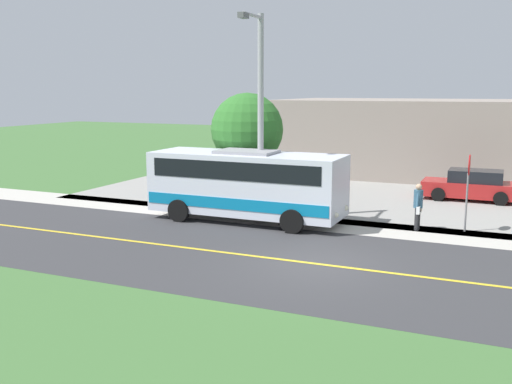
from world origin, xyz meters
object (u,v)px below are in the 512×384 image
at_px(tree_curbside, 247,130).
at_px(pedestrian_with_bags, 418,205).
at_px(stop_sign, 468,179).
at_px(street_light_pole, 259,109).
at_px(shuttle_bus_front, 247,182).
at_px(commercial_building, 454,138).
at_px(parked_car_near, 472,186).

bearing_deg(tree_curbside, pedestrian_with_bags, 77.71).
height_order(stop_sign, tree_curbside, tree_curbside).
bearing_deg(street_light_pole, pedestrian_with_bags, 97.68).
bearing_deg(tree_curbside, shuttle_bus_front, 24.08).
bearing_deg(stop_sign, street_light_pole, -81.09).
height_order(shuttle_bus_front, stop_sign, stop_sign).
xyz_separation_m(tree_curbside, commercial_building, (-14.00, 7.63, -1.15)).
height_order(pedestrian_with_bags, commercial_building, commercial_building).
height_order(street_light_pole, parked_car_near, street_light_pole).
bearing_deg(tree_curbside, commercial_building, 151.41).
bearing_deg(pedestrian_with_bags, stop_sign, 103.29).
height_order(pedestrian_with_bags, tree_curbside, tree_curbside).
relative_size(street_light_pole, commercial_building, 0.38).
distance_m(street_light_pole, commercial_building, 17.70).
distance_m(parked_car_near, commercial_building, 8.84).
bearing_deg(street_light_pole, tree_curbside, -146.40).
relative_size(stop_sign, street_light_pole, 0.36).
distance_m(stop_sign, commercial_building, 15.41).
bearing_deg(parked_car_near, tree_curbside, -59.45).
xyz_separation_m(street_light_pole, commercial_building, (-16.52, 5.96, -2.17)).
bearing_deg(pedestrian_with_bags, street_light_pole, -82.32).
xyz_separation_m(pedestrian_with_bags, commercial_building, (-15.70, -0.16, 1.34)).
distance_m(shuttle_bus_front, tree_curbside, 3.62).
height_order(shuttle_bus_front, pedestrian_with_bags, shuttle_bus_front).
relative_size(parked_car_near, commercial_building, 0.21).
xyz_separation_m(pedestrian_with_bags, parked_car_near, (-7.16, 1.46, -0.26)).
bearing_deg(commercial_building, street_light_pole, -19.82).
distance_m(shuttle_bus_front, pedestrian_with_bags, 6.65).
distance_m(shuttle_bus_front, parked_car_near, 11.55).
distance_m(tree_curbside, commercial_building, 15.99).
bearing_deg(shuttle_bus_front, street_light_pole, 126.47).
bearing_deg(parked_car_near, pedestrian_with_bags, -11.55).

